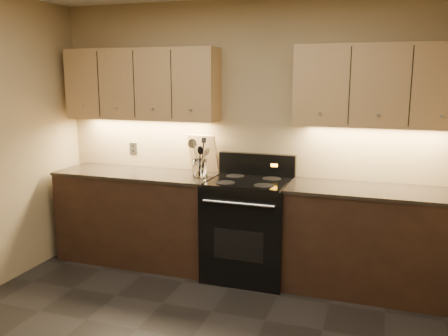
# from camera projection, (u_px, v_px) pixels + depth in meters

# --- Properties ---
(wall_back) EXTENTS (4.00, 0.04, 2.60)m
(wall_back) POSITION_uv_depth(u_px,v_px,m) (251.00, 136.00, 4.63)
(wall_back) COLOR tan
(wall_back) RESTS_ON ground
(counter_left) EXTENTS (1.62, 0.62, 0.93)m
(counter_left) POSITION_uv_depth(u_px,v_px,m) (139.00, 216.00, 4.86)
(counter_left) COLOR black
(counter_left) RESTS_ON ground
(counter_right) EXTENTS (1.46, 0.62, 0.93)m
(counter_right) POSITION_uv_depth(u_px,v_px,m) (370.00, 241.00, 4.14)
(counter_right) COLOR black
(counter_right) RESTS_ON ground
(stove) EXTENTS (0.76, 0.68, 1.14)m
(stove) POSITION_uv_depth(u_px,v_px,m) (249.00, 227.00, 4.47)
(stove) COLOR black
(stove) RESTS_ON ground
(upper_cab_left) EXTENTS (1.60, 0.30, 0.70)m
(upper_cab_left) POSITION_uv_depth(u_px,v_px,m) (141.00, 84.00, 4.75)
(upper_cab_left) COLOR tan
(upper_cab_left) RESTS_ON wall_back
(upper_cab_right) EXTENTS (1.44, 0.30, 0.70)m
(upper_cab_right) POSITION_uv_depth(u_px,v_px,m) (380.00, 86.00, 4.03)
(upper_cab_right) COLOR tan
(upper_cab_right) RESTS_ON wall_back
(outlet_plate) EXTENTS (0.08, 0.01, 0.12)m
(outlet_plate) POSITION_uv_depth(u_px,v_px,m) (133.00, 148.00, 5.07)
(outlet_plate) COLOR #B2B5BA
(outlet_plate) RESTS_ON wall_back
(utensil_crock) EXTENTS (0.16, 0.16, 0.17)m
(utensil_crock) POSITION_uv_depth(u_px,v_px,m) (200.00, 168.00, 4.55)
(utensil_crock) COLOR white
(utensil_crock) RESTS_ON counter_left
(cutting_board) EXTENTS (0.31, 0.14, 0.38)m
(cutting_board) POSITION_uv_depth(u_px,v_px,m) (203.00, 153.00, 4.77)
(cutting_board) COLOR #D6B673
(cutting_board) RESTS_ON counter_left
(wooden_spoon) EXTENTS (0.17, 0.08, 0.28)m
(wooden_spoon) POSITION_uv_depth(u_px,v_px,m) (196.00, 161.00, 4.53)
(wooden_spoon) COLOR #D6B673
(wooden_spoon) RESTS_ON utensil_crock
(black_spoon) EXTENTS (0.11, 0.15, 0.31)m
(black_spoon) POSITION_uv_depth(u_px,v_px,m) (199.00, 159.00, 4.54)
(black_spoon) COLOR black
(black_spoon) RESTS_ON utensil_crock
(black_turner) EXTENTS (0.11, 0.21, 0.39)m
(black_turner) POSITION_uv_depth(u_px,v_px,m) (201.00, 156.00, 4.50)
(black_turner) COLOR black
(black_turner) RESTS_ON utensil_crock
(steel_spatula) EXTENTS (0.18, 0.11, 0.37)m
(steel_spatula) POSITION_uv_depth(u_px,v_px,m) (202.00, 157.00, 4.52)
(steel_spatula) COLOR silver
(steel_spatula) RESTS_ON utensil_crock
(steel_skimmer) EXTENTS (0.21, 0.14, 0.36)m
(steel_skimmer) POSITION_uv_depth(u_px,v_px,m) (202.00, 158.00, 4.50)
(steel_skimmer) COLOR silver
(steel_skimmer) RESTS_ON utensil_crock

